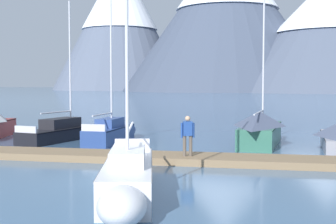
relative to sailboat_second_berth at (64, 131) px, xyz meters
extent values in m
plane|color=#426689|center=(7.30, -10.14, -0.52)|extent=(700.00, 700.00, 0.00)
cone|color=slate|center=(-64.58, 197.41, 31.74)|extent=(66.16, 66.16, 64.52)
cone|color=#424C60|center=(-9.61, 179.83, 31.93)|extent=(90.81, 90.81, 64.89)
cone|color=#4C566B|center=(31.99, 167.60, 22.19)|extent=(84.59, 84.59, 45.43)
cone|color=white|center=(31.99, 167.60, 33.58)|extent=(44.49, 44.49, 22.75)
cube|color=#846B4C|center=(7.30, -6.14, -0.37)|extent=(27.06, 3.03, 0.30)
cylinder|color=#38383D|center=(7.33, -7.09, -0.40)|extent=(25.92, 1.07, 0.24)
cylinder|color=#38383D|center=(7.27, -5.20, -0.40)|extent=(25.92, 1.07, 0.24)
ellipsoid|color=#B2332D|center=(-5.43, 2.63, -0.01)|extent=(1.49, 1.66, 0.98)
cube|color=black|center=(-0.09, -0.46, -0.15)|extent=(2.69, 5.99, 0.73)
ellipsoid|color=black|center=(0.53, 2.66, -0.15)|extent=(1.64, 1.85, 0.70)
cube|color=black|center=(-0.09, -0.46, 0.17)|extent=(2.71, 5.89, 0.06)
cylinder|color=silver|center=(0.13, 0.65, 3.97)|extent=(0.10, 0.10, 7.52)
cylinder|color=silver|center=(-0.14, -0.69, 1.16)|extent=(0.62, 2.69, 0.08)
cube|color=black|center=(-0.06, -0.32, 0.50)|extent=(1.60, 2.77, 0.57)
cube|color=silver|center=(-0.65, -3.22, 0.39)|extent=(1.42, 0.38, 0.36)
cube|color=navy|center=(3.13, -0.79, -0.07)|extent=(1.44, 4.85, 0.89)
ellipsoid|color=navy|center=(3.12, 2.01, -0.07)|extent=(1.22, 2.16, 0.85)
cube|color=#121D39|center=(3.13, -0.79, 0.33)|extent=(1.48, 4.75, 0.06)
cylinder|color=silver|center=(3.13, -0.42, 4.17)|extent=(0.10, 0.10, 7.59)
cylinder|color=silver|center=(3.13, -1.82, 1.15)|extent=(0.09, 2.81, 0.08)
cube|color=#2F4A8A|center=(3.13, -0.67, 0.62)|extent=(1.00, 2.18, 0.50)
cube|color=silver|center=(3.14, -3.14, 0.55)|extent=(1.28, 0.10, 0.36)
cube|color=silver|center=(7.96, -12.19, -0.02)|extent=(2.85, 5.95, 0.99)
ellipsoid|color=silver|center=(8.80, -15.28, -0.02)|extent=(1.59, 2.00, 0.94)
cube|color=slate|center=(7.96, -12.19, 0.43)|extent=(2.86, 5.85, 0.06)
cylinder|color=silver|center=(8.12, -12.79, 4.38)|extent=(0.10, 0.10, 7.82)
cylinder|color=silver|center=(7.63, -10.98, 1.39)|extent=(1.06, 3.64, 0.08)
cube|color=white|center=(8.00, -12.33, 0.70)|extent=(1.62, 2.77, 0.45)
cube|color=silver|center=(7.22, -9.47, 0.65)|extent=(1.23, 0.42, 0.36)
cube|color=#336B56|center=(11.42, 0.31, 0.02)|extent=(2.21, 6.18, 1.08)
ellipsoid|color=#336B56|center=(11.66, 3.66, 0.02)|extent=(1.63, 1.96, 1.03)
cube|color=#163027|center=(11.42, 0.31, 0.52)|extent=(2.24, 6.06, 0.06)
cylinder|color=silver|center=(11.50, 1.38, 4.18)|extent=(0.10, 0.10, 7.23)
cylinder|color=silver|center=(11.35, -0.58, 1.31)|extent=(0.37, 3.94, 0.08)
pyramid|color=#4C5670|center=(11.38, -0.15, 0.94)|extent=(2.37, 4.99, 0.77)
ellipsoid|color=#93939E|center=(15.57, 2.43, -0.14)|extent=(1.58, 2.17, 0.73)
cylinder|color=brown|center=(8.54, -6.42, 0.21)|extent=(0.14, 0.14, 0.86)
cylinder|color=brown|center=(8.79, -6.33, 0.21)|extent=(0.14, 0.14, 0.86)
cube|color=#234793|center=(8.66, -6.38, 0.94)|extent=(0.43, 0.34, 0.60)
sphere|color=tan|center=(8.66, -6.38, 1.36)|extent=(0.22, 0.22, 0.22)
cylinder|color=#234793|center=(8.43, -6.47, 0.87)|extent=(0.09, 0.09, 0.62)
cylinder|color=#234793|center=(8.90, -6.29, 0.87)|extent=(0.09, 0.09, 0.62)
camera|label=1|loc=(12.31, -25.54, 2.83)|focal=50.21mm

